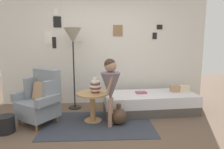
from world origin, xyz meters
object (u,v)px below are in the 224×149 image
(floor_lamp, at_px, (73,39))
(daybed, at_px, (149,103))
(person_child, at_px, (111,83))
(armchair, at_px, (41,99))
(magazine_basket, at_px, (6,124))
(side_table, at_px, (93,101))
(book_on_daybed, at_px, (141,93))
(demijohn_near, at_px, (119,116))
(vase_striped, at_px, (95,86))

(floor_lamp, bearing_deg, daybed, -11.66)
(floor_lamp, distance_m, person_child, 1.47)
(armchair, relative_size, floor_lamp, 0.55)
(magazine_basket, bearing_deg, person_child, 5.42)
(person_child, bearing_deg, magazine_basket, -174.58)
(side_table, distance_m, book_on_daybed, 1.09)
(side_table, height_order, demijohn_near, side_table)
(person_child, height_order, magazine_basket, person_child)
(armchair, height_order, magazine_basket, armchair)
(side_table, distance_m, person_child, 0.55)
(daybed, xyz_separation_m, person_child, (-0.85, -0.68, 0.57))
(daybed, height_order, person_child, person_child)
(armchair, height_order, side_table, armchair)
(armchair, bearing_deg, book_on_daybed, 13.21)
(floor_lamp, distance_m, demijohn_near, 1.89)
(vase_striped, height_order, person_child, person_child)
(armchair, height_order, book_on_daybed, armchair)
(armchair, xyz_separation_m, demijohn_near, (1.41, -0.17, -0.29))
(vase_striped, bearing_deg, demijohn_near, -24.30)
(book_on_daybed, bearing_deg, magazine_basket, -160.15)
(floor_lamp, bearing_deg, demijohn_near, -45.82)
(armchair, bearing_deg, floor_lamp, 56.65)
(book_on_daybed, bearing_deg, armchair, -166.79)
(book_on_daybed, bearing_deg, demijohn_near, -130.27)
(armchair, distance_m, daybed, 2.17)
(armchair, xyz_separation_m, magazine_basket, (-0.45, -0.41, -0.30))
(side_table, relative_size, vase_striped, 2.12)
(person_child, xyz_separation_m, demijohn_near, (0.15, 0.08, -0.61))
(daybed, distance_m, person_child, 1.23)
(demijohn_near, bearing_deg, vase_striped, 155.70)
(person_child, relative_size, book_on_daybed, 5.40)
(demijohn_near, bearing_deg, floor_lamp, 134.18)
(daybed, relative_size, book_on_daybed, 8.90)
(floor_lamp, xyz_separation_m, person_child, (0.76, -1.01, -0.76))
(side_table, bearing_deg, magazine_basket, -163.75)
(side_table, bearing_deg, book_on_daybed, 24.65)
(floor_lamp, bearing_deg, magazine_basket, -129.15)
(floor_lamp, distance_m, magazine_basket, 2.05)
(armchair, distance_m, vase_striped, 1.02)
(vase_striped, height_order, demijohn_near, vase_striped)
(person_child, bearing_deg, side_table, 142.61)
(floor_lamp, height_order, person_child, floor_lamp)
(side_table, relative_size, book_on_daybed, 2.68)
(daybed, distance_m, magazine_basket, 2.70)
(daybed, bearing_deg, book_on_daybed, 173.38)
(vase_striped, relative_size, book_on_daybed, 1.27)
(side_table, distance_m, floor_lamp, 1.43)
(vase_striped, bearing_deg, person_child, -44.85)
(armchair, xyz_separation_m, side_table, (0.94, -0.00, -0.05))
(vase_striped, xyz_separation_m, book_on_daybed, (0.94, 0.43, -0.24))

